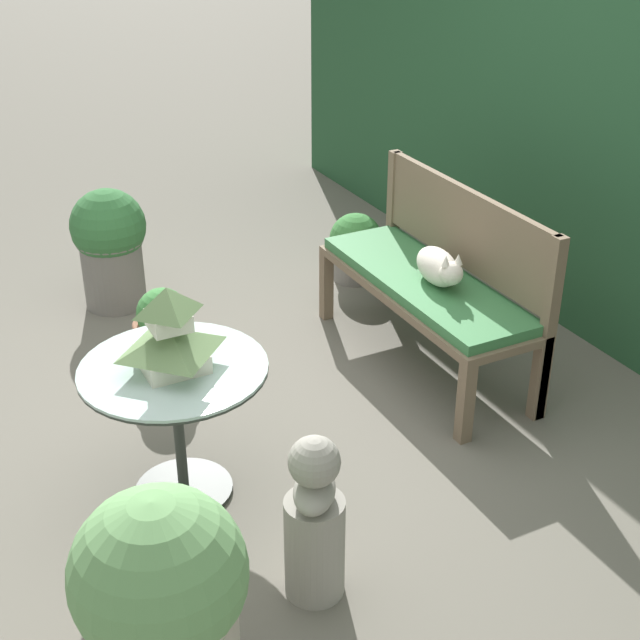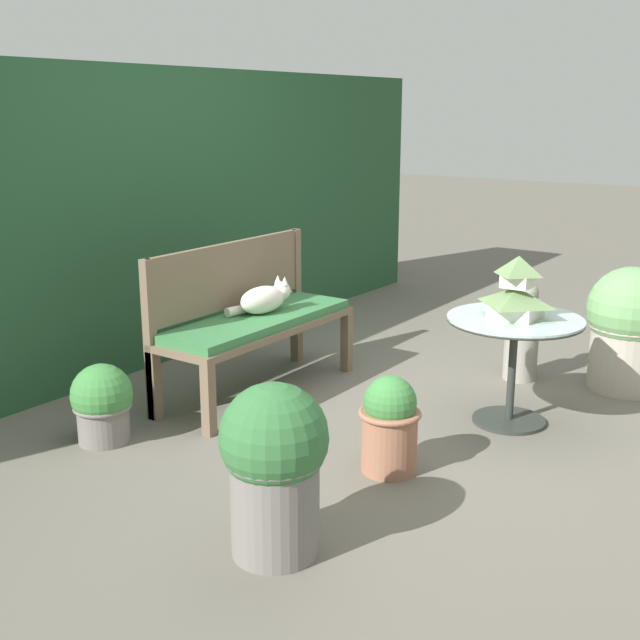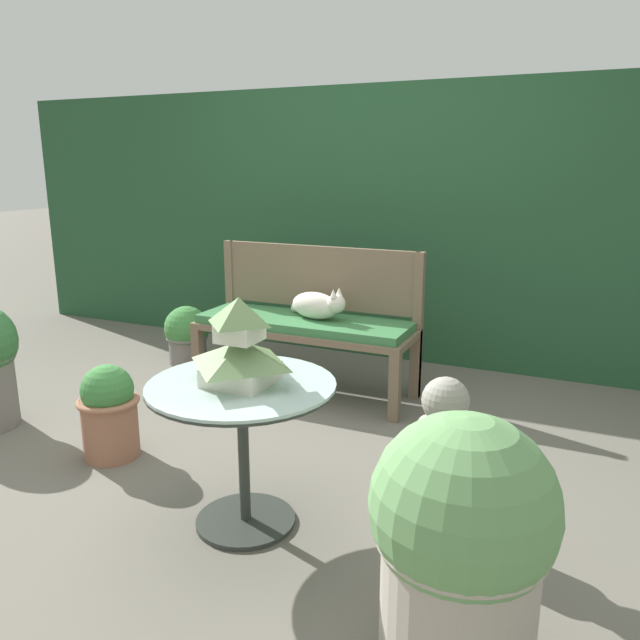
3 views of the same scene
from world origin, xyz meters
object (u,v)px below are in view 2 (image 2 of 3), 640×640
potted_plant_table_far (274,464)px  garden_bench (258,327)px  pagoda_birdhouse (517,292)px  potted_plant_hedge_corner (629,327)px  potted_plant_bench_left (102,403)px  garden_bust (522,333)px  patio_table (514,340)px  cat (264,299)px  potted_plant_table_near (390,424)px

potted_plant_table_far → garden_bench: bearing=41.5°
pagoda_birdhouse → potted_plant_table_far: 1.86m
potted_plant_hedge_corner → pagoda_birdhouse: bearing=158.5°
potted_plant_bench_left → garden_bust: bearing=-32.2°
patio_table → garden_bust: 0.79m
garden_bench → patio_table: (0.44, -1.44, 0.06)m
cat → pagoda_birdhouse: 1.51m
cat → pagoda_birdhouse: size_ratio=1.24×
garden_bench → cat: bearing=11.3°
patio_table → potted_plant_bench_left: bearing=132.2°
potted_plant_hedge_corner → cat: bearing=125.1°
garden_bench → cat: size_ratio=3.33×
patio_table → potted_plant_table_far: potted_plant_table_far is taller
patio_table → potted_plant_table_near: (-0.92, 0.24, -0.24)m
potted_plant_hedge_corner → potted_plant_table_far: bearing=167.8°
garden_bust → potted_plant_table_near: bearing=-147.2°
patio_table → garden_bust: garden_bust is taller
potted_plant_hedge_corner → potted_plant_table_near: (-1.85, 0.61, -0.16)m
potted_plant_hedge_corner → potted_plant_bench_left: (-2.42, 2.00, -0.19)m
cat → potted_plant_hedge_corner: (1.29, -1.83, -0.17)m
cat → potted_plant_table_far: bearing=-130.0°
garden_bench → potted_plant_table_far: size_ratio=1.99×
cat → potted_plant_bench_left: cat is taller
garden_bench → potted_plant_table_near: garden_bench is taller
pagoda_birdhouse → potted_plant_table_near: 1.07m
potted_plant_table_far → potted_plant_table_near: potted_plant_table_far is taller
cat → patio_table: (0.35, -1.46, -0.10)m
patio_table → potted_plant_table_near: 0.98m
garden_bench → pagoda_birdhouse: (0.44, -1.44, 0.33)m
cat → patio_table: cat is taller
garden_bench → garden_bust: garden_bust is taller
garden_bench → potted_plant_table_near: size_ratio=2.92×
garden_bench → garden_bust: bearing=-45.8°
pagoda_birdhouse → garden_bust: bearing=17.6°
potted_plant_table_near → potted_plant_hedge_corner: bearing=-18.1°
garden_bust → potted_plant_hedge_corner: size_ratio=0.85×
garden_bust → potted_plant_table_far: bearing=-147.0°
pagoda_birdhouse → potted_plant_bench_left: (-1.48, 1.63, -0.54)m
cat → potted_plant_table_near: size_ratio=0.88×
cat → garden_bust: cat is taller
potted_plant_hedge_corner → potted_plant_bench_left: potted_plant_hedge_corner is taller
potted_plant_table_near → pagoda_birdhouse: bearing=-14.5°
potted_plant_table_far → potted_plant_hedge_corner: (2.75, -0.60, 0.02)m
garden_bench → patio_table: 1.51m
garden_bench → potted_plant_table_near: (-0.48, -1.21, -0.18)m
potted_plant_hedge_corner → patio_table: bearing=158.5°
potted_plant_bench_left → potted_plant_table_near: potted_plant_table_near is taller
cat → patio_table: size_ratio=0.57×
cat → potted_plant_bench_left: bearing=-178.9°
garden_bust → potted_plant_hedge_corner: (0.20, -0.60, 0.09)m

